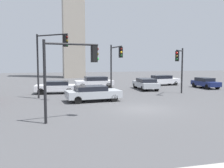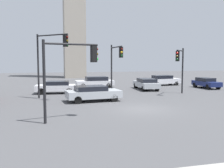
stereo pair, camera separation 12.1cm
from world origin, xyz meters
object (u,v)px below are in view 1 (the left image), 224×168
Objects in this scene: traffic_light_2 at (180,62)px; car_8 at (56,87)px; traffic_light_3 at (72,63)px; car_7 at (146,84)px; car_3 at (95,82)px; car_4 at (163,80)px; traffic_light_0 at (50,52)px; car_6 at (93,93)px; traffic_light_1 at (116,59)px; car_1 at (205,83)px.

car_8 is (-12.08, 4.00, -2.61)m from traffic_light_2.
traffic_light_3 is 17.06m from car_7.
car_3 is at bearing -99.48° from traffic_light_2.
car_8 is at bearing -167.48° from car_4.
traffic_light_2 is 9.78m from car_4.
car_6 is (3.42, -1.81, -3.49)m from traffic_light_0.
traffic_light_2 reaches higher than car_7.
traffic_light_0 is at bearing 56.75° from car_3.
car_6 is at bearing -41.84° from traffic_light_1.
traffic_light_0 reaches higher than traffic_light_1.
car_1 is 7.75m from car_7.
car_4 is at bearing -42.10° from car_7.
car_7 reaches higher than car_8.
car_7 is (10.01, 13.56, -2.64)m from traffic_light_3.
traffic_light_2 is 12.99m from car_8.
car_7 is 1.14× the size of car_8.
traffic_light_0 reaches higher than traffic_light_3.
car_4 is at bearing -154.16° from traffic_light_2.
traffic_light_2 is at bearing 46.06° from traffic_light_0.
car_3 is 6.55m from car_7.
car_1 is (12.40, 3.08, -2.92)m from traffic_light_1.
traffic_light_0 is 8.50m from traffic_light_3.
traffic_light_0 is at bearing -48.21° from traffic_light_2.
car_8 is at bearing 110.23° from car_6.
car_6 is (-2.96, -3.41, -2.90)m from traffic_light_1.
traffic_light_3 reaches higher than car_4.
traffic_light_1 is 11.34m from traffic_light_3.
traffic_light_1 reaches higher than car_1.
car_1 is 18.21m from car_8.
car_1 is (6.12, 4.55, -2.62)m from traffic_light_2.
car_4 reaches higher than car_6.
car_3 is (4.54, 17.17, -2.61)m from traffic_light_3.
traffic_light_0 is 1.26× the size of car_4.
traffic_light_1 is 6.45m from traffic_light_2.
car_4 is 0.95× the size of car_7.
car_4 is at bearing 37.82° from car_6.
car_7 is (11.04, 5.17, -3.49)m from traffic_light_0.
car_4 is (8.77, 7.62, -2.89)m from traffic_light_1.
car_3 reaches higher than car_8.
traffic_light_1 reaches higher than car_3.
car_3 is at bearing -109.15° from car_1.
traffic_light_0 is at bearing 87.58° from car_8.
car_4 reaches higher than car_7.
traffic_light_3 is 7.48m from car_6.
traffic_light_1 reaches higher than car_4.
traffic_light_3 is 0.98× the size of car_6.
car_6 is (-11.73, -11.03, -0.02)m from car_4.
car_3 is 1.01× the size of car_6.
traffic_light_0 is at bearing 80.98° from traffic_light_3.
traffic_light_3 is at bearing 74.31° from car_3.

